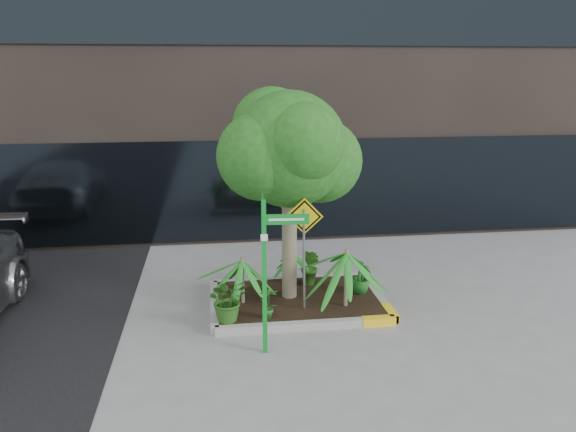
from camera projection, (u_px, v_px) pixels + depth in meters
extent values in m
plane|color=gray|center=(289.00, 311.00, 10.59)|extent=(80.00, 80.00, 0.00)
cube|color=#9E9E99|center=(290.00, 280.00, 11.94)|extent=(3.20, 0.15, 0.15)
cube|color=#9E9E99|center=(307.00, 326.00, 9.83)|extent=(3.20, 0.15, 0.15)
cube|color=#9E9E99|center=(214.00, 305.00, 10.67)|extent=(0.15, 2.20, 0.15)
cube|color=#9E9E99|center=(377.00, 296.00, 11.09)|extent=(0.15, 2.20, 0.15)
cube|color=yellow|center=(379.00, 321.00, 10.00)|extent=(0.60, 0.17, 0.15)
cube|color=black|center=(297.00, 299.00, 10.87)|extent=(3.05, 2.05, 0.06)
cylinder|color=gray|center=(289.00, 238.00, 10.63)|extent=(0.28, 0.28, 2.66)
cylinder|color=gray|center=(294.00, 187.00, 10.39)|extent=(0.50, 0.14, 0.86)
sphere|color=#1F4F16|center=(289.00, 149.00, 10.20)|extent=(2.13, 2.13, 2.13)
sphere|color=#1F4F16|center=(320.00, 161.00, 10.61)|extent=(1.60, 1.60, 1.60)
sphere|color=#1F4F16|center=(261.00, 156.00, 9.99)|extent=(1.60, 1.60, 1.60)
sphere|color=#1F4F16|center=(304.00, 143.00, 9.67)|extent=(1.42, 1.42, 1.42)
sphere|color=#1F4F16|center=(272.00, 127.00, 10.50)|extent=(1.51, 1.51, 1.51)
cylinder|color=gray|center=(346.00, 278.00, 10.35)|extent=(0.07, 0.07, 1.11)
cylinder|color=gray|center=(242.00, 280.00, 10.52)|extent=(0.07, 0.07, 0.90)
cylinder|color=gray|center=(292.00, 267.00, 11.65)|extent=(0.07, 0.07, 0.62)
imported|color=#245518|center=(228.00, 299.00, 9.77)|extent=(0.89, 0.89, 0.80)
imported|color=#1C601D|center=(360.00, 276.00, 11.01)|extent=(0.55, 0.55, 0.70)
imported|color=#236920|center=(269.00, 302.00, 9.89)|extent=(0.32, 0.32, 0.59)
imported|color=#306A1E|center=(310.00, 267.00, 11.40)|extent=(0.59, 0.59, 0.78)
cube|color=#0D9527|center=(264.00, 278.00, 8.75)|extent=(0.08, 0.08, 2.53)
cube|color=#0D9527|center=(286.00, 219.00, 8.53)|extent=(0.71, 0.07, 0.16)
cube|color=#0D9527|center=(263.00, 203.00, 8.80)|extent=(0.07, 0.71, 0.16)
cube|color=white|center=(286.00, 220.00, 8.52)|extent=(0.54, 0.04, 0.04)
cube|color=white|center=(262.00, 203.00, 8.79)|extent=(0.04, 0.54, 0.04)
cube|color=white|center=(264.00, 238.00, 8.54)|extent=(0.11, 0.01, 0.11)
cylinder|color=slate|center=(304.00, 260.00, 10.00)|extent=(0.12, 0.30, 1.94)
cube|color=yellow|center=(305.00, 216.00, 9.77)|extent=(0.64, 0.19, 0.65)
cube|color=black|center=(305.00, 216.00, 9.76)|extent=(0.56, 0.16, 0.58)
cube|color=yellow|center=(305.00, 216.00, 9.76)|extent=(0.48, 0.13, 0.49)
cube|color=black|center=(304.00, 217.00, 9.75)|extent=(0.15, 0.04, 0.09)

